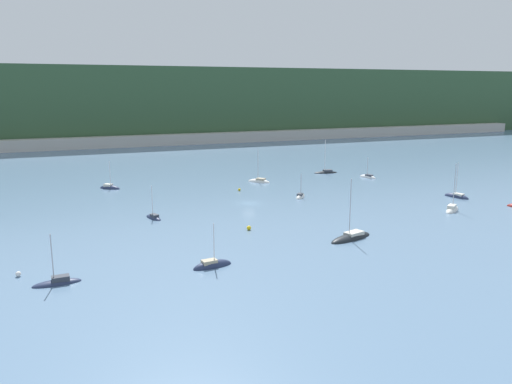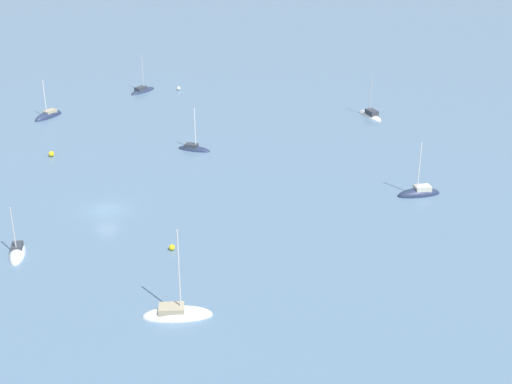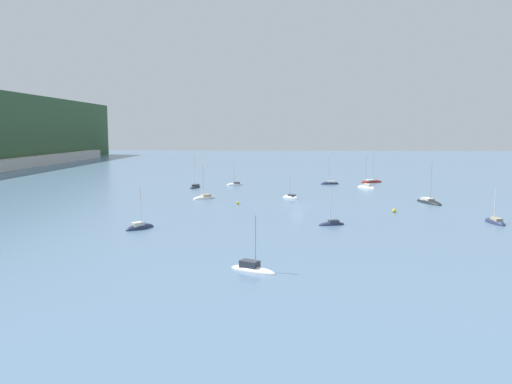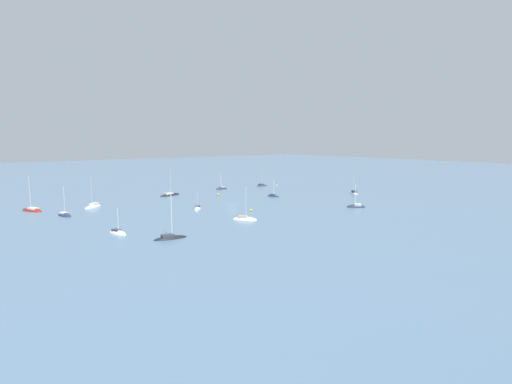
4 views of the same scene
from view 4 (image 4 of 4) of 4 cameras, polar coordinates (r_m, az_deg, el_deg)
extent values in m
plane|color=slate|center=(122.53, -3.44, -1.79)|extent=(600.00, 600.00, 0.00)
ellipsoid|color=white|center=(99.09, -1.61, -4.01)|extent=(5.62, 5.98, 1.70)
cube|color=tan|center=(99.05, -1.89, -3.57)|extent=(2.56, 2.63, 0.58)
cylinder|color=silver|center=(98.24, -1.45, -1.49)|extent=(0.14, 0.14, 7.89)
ellipsoid|color=#232D4C|center=(115.54, -25.67, -3.10)|extent=(3.26, 6.15, 1.75)
cube|color=silver|center=(115.84, -25.79, -2.72)|extent=(1.81, 2.37, 0.47)
cylinder|color=silver|center=(114.64, -25.72, -1.09)|extent=(0.14, 0.14, 7.29)
ellipsoid|color=#232D4C|center=(139.26, 2.47, -0.66)|extent=(2.88, 5.03, 1.16)
cube|color=#333842|center=(139.37, 2.34, -0.40)|extent=(1.51, 1.97, 0.55)
cylinder|color=silver|center=(138.71, 2.57, 0.65)|extent=(0.14, 0.14, 5.81)
ellipsoid|color=#232D4C|center=(170.90, 0.82, 0.87)|extent=(5.91, 2.09, 1.12)
cube|color=#333842|center=(170.52, 0.71, 1.07)|extent=(2.16, 1.36, 0.68)
cylinder|color=#B2B2B7|center=(170.74, 0.90, 2.01)|extent=(0.14, 0.14, 6.16)
ellipsoid|color=black|center=(82.50, -12.13, -6.54)|extent=(7.10, 3.15, 1.14)
cube|color=#333842|center=(82.20, -12.51, -6.15)|extent=(2.67, 1.85, 0.62)
cylinder|color=silver|center=(81.56, -11.99, -3.18)|extent=(0.14, 0.14, 9.14)
ellipsoid|color=silver|center=(151.58, 13.77, -0.20)|extent=(4.60, 6.13, 1.12)
cube|color=#333842|center=(151.05, 13.84, 0.05)|extent=(2.19, 2.52, 0.84)
cylinder|color=#B2B2B7|center=(151.45, 13.76, 1.10)|extent=(0.14, 0.14, 6.25)
ellipsoid|color=white|center=(89.74, -19.14, -5.65)|extent=(3.16, 5.43, 1.60)
cube|color=#333842|center=(89.92, -19.32, -5.18)|extent=(1.69, 2.13, 0.49)
cylinder|color=silver|center=(88.92, -19.13, -3.79)|extent=(0.14, 0.14, 5.12)
ellipsoid|color=white|center=(126.68, -22.25, -2.04)|extent=(6.49, 5.28, 1.72)
cube|color=silver|center=(126.95, -22.12, -1.62)|extent=(2.70, 2.42, 0.78)
cylinder|color=#B2B2B7|center=(125.75, -22.46, 0.15)|extent=(0.14, 0.14, 8.87)
ellipsoid|color=#232D4C|center=(160.43, -4.95, 0.41)|extent=(5.81, 2.50, 1.84)
cube|color=tan|center=(160.63, -4.83, 0.70)|extent=(2.17, 1.49, 0.55)
cylinder|color=silver|center=(159.87, -5.04, 1.57)|extent=(0.14, 0.14, 5.59)
ellipsoid|color=white|center=(115.12, -8.35, -2.46)|extent=(4.23, 4.43, 1.69)
cube|color=#333842|center=(115.35, -8.32, -2.07)|extent=(1.91, 1.95, 0.52)
cylinder|color=#B2B2B7|center=(114.43, -8.40, -1.04)|extent=(0.14, 0.14, 4.90)
ellipsoid|color=maroon|center=(127.74, -29.37, -2.37)|extent=(5.54, 7.99, 1.80)
cube|color=silver|center=(127.13, -29.24, -2.07)|extent=(2.80, 3.25, 0.50)
cylinder|color=silver|center=(127.37, -29.61, -0.09)|extent=(0.14, 0.14, 9.21)
ellipsoid|color=black|center=(145.02, -12.18, -0.49)|extent=(9.19, 4.97, 1.71)
cube|color=beige|center=(144.44, -12.40, -0.22)|extent=(3.56, 2.61, 0.60)
cylinder|color=#B2B2B7|center=(144.70, -12.11, 1.55)|extent=(0.14, 0.14, 9.40)
ellipsoid|color=#232D4C|center=(120.77, 14.08, -2.14)|extent=(5.26, 4.85, 1.73)
cube|color=beige|center=(120.73, 14.30, -1.76)|extent=(2.29, 2.21, 0.68)
cylinder|color=silver|center=(120.18, 14.01, -0.45)|extent=(0.14, 0.14, 6.26)
sphere|color=white|center=(170.35, 2.98, 0.96)|extent=(0.69, 0.69, 0.69)
sphere|color=yellow|center=(110.88, -0.74, -2.60)|extent=(0.63, 0.63, 0.63)
sphere|color=yellow|center=(142.10, -5.38, -0.37)|extent=(0.76, 0.76, 0.76)
camera|label=1|loc=(221.80, -9.86, 8.45)|focal=35.00mm
camera|label=2|loc=(48.13, -12.68, 25.41)|focal=50.00mm
camera|label=3|loc=(198.57, 23.39, 5.83)|focal=35.00mm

